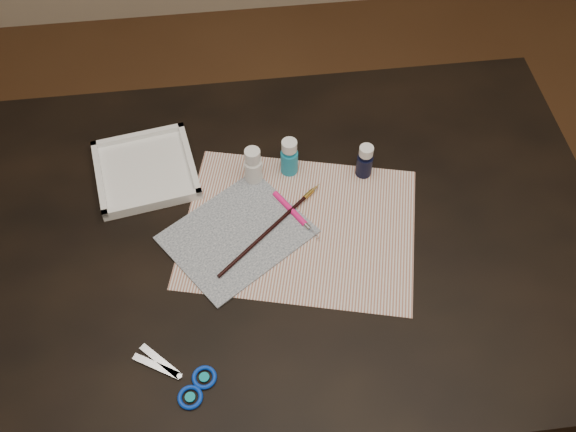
{
  "coord_description": "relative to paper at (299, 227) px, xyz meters",
  "views": [
    {
      "loc": [
        -0.09,
        -0.73,
        1.82
      ],
      "look_at": [
        0.0,
        0.0,
        0.8
      ],
      "focal_mm": 40.0,
      "sensor_mm": 36.0,
      "label": 1
    }
  ],
  "objects": [
    {
      "name": "paint_bottle_navy",
      "position": [
        0.16,
        0.12,
        0.04
      ],
      "size": [
        0.04,
        0.04,
        0.08
      ],
      "primitive_type": "cylinder",
      "rotation": [
        0.0,
        0.0,
        -0.14
      ],
      "color": "black",
      "rests_on": "table"
    },
    {
      "name": "paint_bottle_cyan",
      "position": [
        -0.0,
        0.15,
        0.04
      ],
      "size": [
        0.04,
        0.04,
        0.09
      ],
      "primitive_type": "cylinder",
      "rotation": [
        0.0,
        0.0,
        -0.08
      ],
      "color": "teal",
      "rests_on": "table"
    },
    {
      "name": "craft_knife",
      "position": [
        -0.0,
        0.02,
        0.01
      ],
      "size": [
        0.09,
        0.14,
        0.01
      ],
      "primitive_type": null,
      "rotation": [
        0.0,
        0.0,
        -1.03
      ],
      "color": "#F91778",
      "rests_on": "paper"
    },
    {
      "name": "paper",
      "position": [
        0.0,
        0.0,
        0.0
      ],
      "size": [
        0.54,
        0.46,
        0.0
      ],
      "primitive_type": "cube",
      "rotation": [
        0.0,
        0.0,
        -0.25
      ],
      "color": "silver",
      "rests_on": "table"
    },
    {
      "name": "scissors",
      "position": [
        -0.26,
        -0.29,
        0.0
      ],
      "size": [
        0.19,
        0.16,
        0.01
      ],
      "primitive_type": null,
      "rotation": [
        0.0,
        0.0,
        2.6
      ],
      "color": "silver",
      "rests_on": "table"
    },
    {
      "name": "paint_bottle_white",
      "position": [
        -0.08,
        0.14,
        0.04
      ],
      "size": [
        0.05,
        0.05,
        0.09
      ],
      "primitive_type": "cylinder",
      "rotation": [
        0.0,
        0.0,
        0.23
      ],
      "color": "white",
      "rests_on": "table"
    },
    {
      "name": "paintbrush",
      "position": [
        -0.06,
        -0.0,
        0.01
      ],
      "size": [
        0.23,
        0.21,
        0.01
      ],
      "primitive_type": null,
      "rotation": [
        0.0,
        0.0,
        0.73
      ],
      "color": "black",
      "rests_on": "canvas"
    },
    {
      "name": "ground",
      "position": [
        -0.02,
        -0.0,
        -0.76
      ],
      "size": [
        3.5,
        3.5,
        0.02
      ],
      "primitive_type": "cube",
      "color": "#422614",
      "rests_on": "ground"
    },
    {
      "name": "table",
      "position": [
        -0.02,
        -0.0,
        -0.38
      ],
      "size": [
        1.3,
        0.9,
        0.75
      ],
      "primitive_type": "cube",
      "color": "black",
      "rests_on": "ground"
    },
    {
      "name": "canvas",
      "position": [
        -0.13,
        -0.0,
        0.0
      ],
      "size": [
        0.34,
        0.32,
        0.0
      ],
      "primitive_type": "cube",
      "rotation": [
        0.0,
        0.0,
        0.6
      ],
      "color": "#131F38",
      "rests_on": "paper"
    },
    {
      "name": "palette_tray",
      "position": [
        -0.31,
        0.18,
        0.01
      ],
      "size": [
        0.24,
        0.24,
        0.02
      ],
      "primitive_type": "cube",
      "rotation": [
        0.0,
        0.0,
        0.17
      ],
      "color": "white",
      "rests_on": "table"
    }
  ]
}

